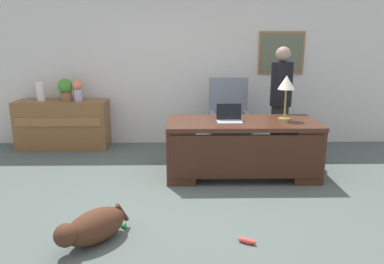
{
  "coord_description": "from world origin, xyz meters",
  "views": [
    {
      "loc": [
        -0.06,
        -3.83,
        1.78
      ],
      "look_at": [
        0.01,
        0.3,
        0.75
      ],
      "focal_mm": 35.01,
      "sensor_mm": 36.0,
      "label": 1
    }
  ],
  "objects_px": {
    "desk_lamp": "(286,85)",
    "potted_plant": "(65,89)",
    "person_standing": "(280,102)",
    "vase_with_flowers": "(77,89)",
    "dog_toy_plush": "(123,224)",
    "dog_toy_bone": "(247,241)",
    "desk": "(242,146)",
    "credenza": "(63,124)",
    "dog_lying": "(92,227)",
    "laptop": "(229,117)",
    "armchair": "(229,122)",
    "vase_empty": "(41,91)"
  },
  "relations": [
    {
      "from": "dog_lying",
      "to": "dog_toy_plush",
      "type": "distance_m",
      "value": 0.39
    },
    {
      "from": "armchair",
      "to": "potted_plant",
      "type": "distance_m",
      "value": 2.69
    },
    {
      "from": "dog_toy_bone",
      "to": "laptop",
      "type": "bearing_deg",
      "value": 89.46
    },
    {
      "from": "credenza",
      "to": "potted_plant",
      "type": "bearing_deg",
      "value": 0.87
    },
    {
      "from": "person_standing",
      "to": "dog_toy_plush",
      "type": "bearing_deg",
      "value": -132.9
    },
    {
      "from": "desk",
      "to": "dog_lying",
      "type": "distance_m",
      "value": 2.32
    },
    {
      "from": "armchair",
      "to": "vase_empty",
      "type": "height_order",
      "value": "armchair"
    },
    {
      "from": "vase_with_flowers",
      "to": "vase_empty",
      "type": "relative_size",
      "value": 1.1
    },
    {
      "from": "laptop",
      "to": "dog_toy_bone",
      "type": "distance_m",
      "value": 1.88
    },
    {
      "from": "vase_with_flowers",
      "to": "dog_toy_bone",
      "type": "distance_m",
      "value": 3.96
    },
    {
      "from": "armchair",
      "to": "person_standing",
      "type": "height_order",
      "value": "person_standing"
    },
    {
      "from": "credenza",
      "to": "dog_toy_plush",
      "type": "xyz_separation_m",
      "value": [
        1.42,
        -2.74,
        -0.38
      ]
    },
    {
      "from": "armchair",
      "to": "potted_plant",
      "type": "height_order",
      "value": "armchair"
    },
    {
      "from": "desk",
      "to": "dog_lying",
      "type": "xyz_separation_m",
      "value": [
        -1.57,
        -1.68,
        -0.25
      ]
    },
    {
      "from": "vase_with_flowers",
      "to": "armchair",
      "type": "bearing_deg",
      "value": -8.5
    },
    {
      "from": "vase_with_flowers",
      "to": "dog_toy_bone",
      "type": "bearing_deg",
      "value": -53.25
    },
    {
      "from": "credenza",
      "to": "dog_toy_bone",
      "type": "bearing_deg",
      "value": -50.02
    },
    {
      "from": "laptop",
      "to": "desk_lamp",
      "type": "distance_m",
      "value": 0.85
    },
    {
      "from": "armchair",
      "to": "person_standing",
      "type": "bearing_deg",
      "value": -13.42
    },
    {
      "from": "armchair",
      "to": "dog_lying",
      "type": "bearing_deg",
      "value": -119.35
    },
    {
      "from": "vase_empty",
      "to": "potted_plant",
      "type": "xyz_separation_m",
      "value": [
        0.4,
        0.0,
        0.05
      ]
    },
    {
      "from": "vase_empty",
      "to": "dog_toy_plush",
      "type": "bearing_deg",
      "value": -57.74
    },
    {
      "from": "credenza",
      "to": "desk_lamp",
      "type": "distance_m",
      "value": 3.66
    },
    {
      "from": "vase_empty",
      "to": "dog_toy_plush",
      "type": "xyz_separation_m",
      "value": [
        1.73,
        -2.74,
        -0.93
      ]
    },
    {
      "from": "vase_empty",
      "to": "dog_toy_bone",
      "type": "bearing_deg",
      "value": -46.76
    },
    {
      "from": "person_standing",
      "to": "vase_with_flowers",
      "type": "height_order",
      "value": "person_standing"
    },
    {
      "from": "dog_toy_plush",
      "to": "dog_lying",
      "type": "bearing_deg",
      "value": -125.37
    },
    {
      "from": "credenza",
      "to": "dog_toy_plush",
      "type": "relative_size",
      "value": 7.99
    },
    {
      "from": "desk_lamp",
      "to": "potted_plant",
      "type": "xyz_separation_m",
      "value": [
        -3.25,
        1.27,
        -0.2
      ]
    },
    {
      "from": "dog_toy_plush",
      "to": "armchair",
      "type": "bearing_deg",
      "value": 61.47
    },
    {
      "from": "credenza",
      "to": "vase_with_flowers",
      "type": "height_order",
      "value": "vase_with_flowers"
    },
    {
      "from": "potted_plant",
      "to": "dog_toy_bone",
      "type": "height_order",
      "value": "potted_plant"
    },
    {
      "from": "laptop",
      "to": "vase_with_flowers",
      "type": "xyz_separation_m",
      "value": [
        -2.32,
        1.37,
        0.19
      ]
    },
    {
      "from": "dog_toy_bone",
      "to": "potted_plant",
      "type": "bearing_deg",
      "value": 128.99
    },
    {
      "from": "credenza",
      "to": "dog_toy_plush",
      "type": "height_order",
      "value": "credenza"
    },
    {
      "from": "dog_lying",
      "to": "laptop",
      "type": "height_order",
      "value": "laptop"
    },
    {
      "from": "armchair",
      "to": "laptop",
      "type": "bearing_deg",
      "value": -96.43
    },
    {
      "from": "desk_lamp",
      "to": "dog_toy_bone",
      "type": "height_order",
      "value": "desk_lamp"
    },
    {
      "from": "dog_toy_bone",
      "to": "vase_empty",
      "type": "bearing_deg",
      "value": 133.24
    },
    {
      "from": "desk",
      "to": "armchair",
      "type": "xyz_separation_m",
      "value": [
        -0.06,
        1.0,
        0.11
      ]
    },
    {
      "from": "credenza",
      "to": "dog_toy_plush",
      "type": "bearing_deg",
      "value": -62.68
    },
    {
      "from": "credenza",
      "to": "potted_plant",
      "type": "xyz_separation_m",
      "value": [
        0.09,
        0.0,
        0.6
      ]
    },
    {
      "from": "desk",
      "to": "vase_empty",
      "type": "relative_size",
      "value": 6.4
    },
    {
      "from": "armchair",
      "to": "dog_toy_bone",
      "type": "distance_m",
      "value": 2.76
    },
    {
      "from": "potted_plant",
      "to": "dog_toy_plush",
      "type": "height_order",
      "value": "potted_plant"
    },
    {
      "from": "desk_lamp",
      "to": "dog_toy_plush",
      "type": "height_order",
      "value": "desk_lamp"
    },
    {
      "from": "desk",
      "to": "person_standing",
      "type": "xyz_separation_m",
      "value": [
        0.69,
        0.82,
        0.46
      ]
    },
    {
      "from": "dog_lying",
      "to": "person_standing",
      "type": "bearing_deg",
      "value": 47.92
    },
    {
      "from": "credenza",
      "to": "person_standing",
      "type": "xyz_separation_m",
      "value": [
        3.46,
        -0.54,
        0.46
      ]
    },
    {
      "from": "dog_lying",
      "to": "dog_toy_plush",
      "type": "bearing_deg",
      "value": 54.63
    }
  ]
}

